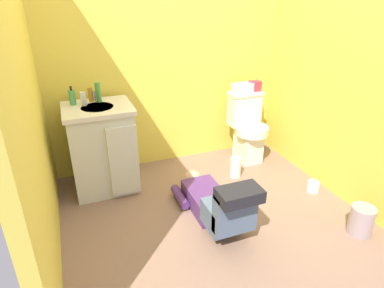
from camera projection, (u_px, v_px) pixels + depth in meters
The scene contains 17 objects.
ground_plane at pixel (207, 211), 2.92m from camera, with size 2.93×3.04×0.04m, color #846453.
wall_back at pixel (167, 50), 3.30m from camera, with size 2.59×0.08×2.40m, color #E0C846.
wall_left at pixel (20, 90), 1.99m from camera, with size 0.08×2.04×2.40m, color #E0C846.
wall_right at pixel (345, 61), 2.81m from camera, with size 0.08×2.04×2.40m, color #E0C846.
toilet at pixel (247, 128), 3.63m from camera, with size 0.36×0.46×0.75m.
vanity_cabinet at pixel (103, 148), 3.07m from camera, with size 0.60×0.53×0.82m.
faucet at pixel (94, 96), 3.00m from camera, with size 0.02×0.02×0.10m, color silver.
person_plumber at pixel (215, 202), 2.70m from camera, with size 0.39×1.06×0.52m.
tissue_box at pixel (242, 88), 3.51m from camera, with size 0.22×0.11×0.10m, color silver.
toiletry_bag at pixel (255, 86), 3.56m from camera, with size 0.12×0.09×0.11m, color #B22D3F.
soap_dispenser at pixel (72, 97), 2.91m from camera, with size 0.06×0.06×0.17m.
bottle_clear at pixel (83, 99), 2.90m from camera, with size 0.05×0.05×0.12m, color silver.
bottle_amber at pixel (91, 95), 3.00m from camera, with size 0.04×0.04×0.13m, color #C48626.
bottle_green at pixel (98, 92), 2.98m from camera, with size 0.05×0.05×0.18m, color #4E9847.
trash_can at pixel (361, 220), 2.58m from camera, with size 0.18×0.18×0.24m, color #A18D90.
paper_towel_roll at pixel (236, 167), 3.38m from camera, with size 0.11×0.11×0.21m, color white.
toilet_paper_roll at pixel (313, 186), 3.15m from camera, with size 0.11×0.11×0.10m, color white.
Camera 1 is at (-0.99, -2.18, 1.76)m, focal length 31.01 mm.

